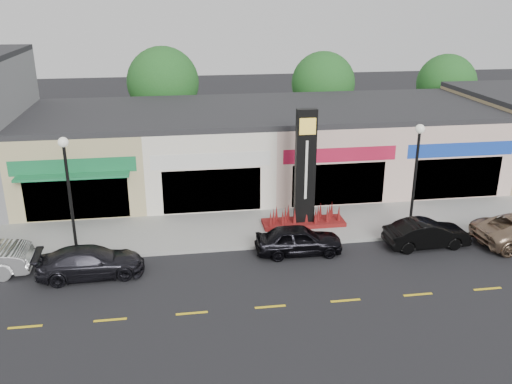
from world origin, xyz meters
TOP-DOWN VIEW (x-y plane):
  - ground at (0.00, 0.00)m, footprint 120.00×120.00m
  - sidewalk at (0.00, 4.35)m, footprint 52.00×4.30m
  - curb at (0.00, 2.10)m, footprint 52.00×0.20m
  - shop_beige at (-8.50, 11.46)m, footprint 7.00×10.85m
  - shop_cream at (-1.50, 11.47)m, footprint 7.00×10.01m
  - shop_pink_w at (5.50, 11.47)m, footprint 7.00×10.01m
  - shop_pink_e at (12.50, 11.47)m, footprint 7.00×10.01m
  - tree_rear_west at (-4.00, 19.50)m, footprint 5.20×5.20m
  - tree_rear_mid at (8.00, 19.50)m, footprint 4.80×4.80m
  - tree_rear_east at (18.00, 19.50)m, footprint 4.60×4.60m
  - lamp_west_near at (-8.00, 2.50)m, footprint 0.44×0.44m
  - lamp_east_near at (8.00, 2.50)m, footprint 0.44×0.44m
  - pylon_sign at (3.00, 4.20)m, footprint 4.20×1.30m
  - car_dark_sedan at (-7.11, 0.56)m, footprint 2.03×4.54m
  - car_black_sedan at (2.09, 1.31)m, footprint 1.69×4.03m
  - car_black_conv at (8.22, 1.11)m, footprint 1.54×4.03m

SIDE VIEW (x-z plane):
  - ground at x=0.00m, z-range 0.00..0.00m
  - sidewalk at x=0.00m, z-range 0.00..0.15m
  - curb at x=0.00m, z-range 0.00..0.15m
  - car_dark_sedan at x=-7.11m, z-range 0.00..1.29m
  - car_black_conv at x=8.22m, z-range 0.00..1.31m
  - car_black_sedan at x=2.09m, z-range 0.00..1.36m
  - pylon_sign at x=3.00m, z-range -0.73..5.27m
  - shop_cream at x=-1.50m, z-range 0.00..4.80m
  - shop_pink_w at x=5.50m, z-range 0.00..4.80m
  - shop_pink_e at x=12.50m, z-range 0.00..4.80m
  - shop_beige at x=-8.50m, z-range 0.00..4.80m
  - lamp_west_near at x=-8.00m, z-range 0.74..6.21m
  - lamp_east_near at x=8.00m, z-range 0.74..6.21m
  - tree_rear_east at x=18.00m, z-range 1.16..8.10m
  - tree_rear_mid at x=8.00m, z-range 1.24..8.53m
  - tree_rear_west at x=-4.00m, z-range 1.30..9.13m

